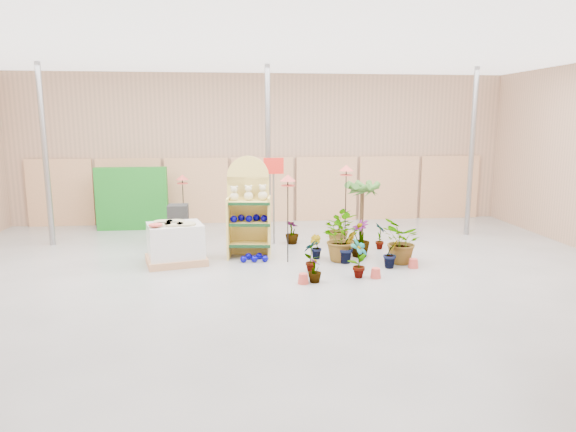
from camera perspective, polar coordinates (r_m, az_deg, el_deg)
name	(u,v)px	position (r m, az deg, el deg)	size (l,w,h in m)	color
room	(277,164)	(10.75, -1.25, 5.76)	(15.20, 12.10, 4.70)	gray
display_shelf	(249,211)	(11.87, -4.40, 0.58)	(1.04, 0.73, 2.32)	#D9BD5A
teddy_bears	(250,194)	(11.70, -4.29, 2.45)	(0.85, 0.22, 0.36)	beige
gazing_balls_shelf	(249,218)	(11.76, -4.37, -0.26)	(0.85, 0.29, 0.16)	#02008A
gazing_balls_floor	(254,258)	(11.58, -3.78, -4.67)	(0.63, 0.39, 0.15)	#02008A
pallet_stack	(175,244)	(11.57, -12.40, -3.00)	(1.47, 1.31, 0.93)	tan
charcoal_planters	(175,227)	(13.46, -12.48, -1.23)	(0.80, 0.50, 1.00)	black
trellis_stock	(132,199)	(15.39, -16.93, 1.86)	(2.00, 0.30, 1.80)	#19741D
offer_sign	(274,183)	(12.87, -1.61, 3.69)	(0.50, 0.08, 2.20)	gray
bird_table_front	(288,181)	(11.15, -0.02, 3.91)	(0.34, 0.34, 1.96)	black
bird_table_right	(346,171)	(12.12, 6.49, 4.97)	(0.34, 0.34, 2.09)	black
bird_table_back	(182,179)	(14.21, -11.66, 4.03)	(0.34, 0.34, 1.67)	black
palm	(362,188)	(13.03, 8.27, 3.13)	(0.70, 0.70, 1.70)	#4B341E
potted_plant_0	(311,255)	(10.74, 2.57, -4.40)	(0.36, 0.25, 0.69)	#356624
potted_plant_1	(347,247)	(11.43, 6.60, -3.41)	(0.40, 0.33, 0.74)	#356624
potted_plant_2	(339,238)	(11.57, 5.67, -2.45)	(0.94, 0.81, 1.04)	#356624
potted_plant_3	(360,238)	(12.01, 7.98, -2.46)	(0.48, 0.48, 0.86)	#356624
potted_plant_4	(380,236)	(12.75, 10.20, -2.20)	(0.35, 0.24, 0.66)	#356624
potted_plant_5	(316,247)	(11.75, 3.08, -3.44)	(0.30, 0.24, 0.54)	#356624
potted_plant_6	(337,228)	(12.96, 5.45, -1.37)	(0.80, 0.69, 0.88)	#356624
potted_plant_7	(315,270)	(10.07, 2.99, -6.03)	(0.27, 0.27, 0.49)	#356624
potted_plant_8	(359,259)	(10.38, 7.86, -4.70)	(0.42, 0.29, 0.80)	#356624
potted_plant_9	(391,253)	(11.23, 11.37, -4.09)	(0.35, 0.28, 0.63)	#356624
potted_plant_10	(403,241)	(11.52, 12.62, -2.77)	(0.91, 0.79, 1.02)	#356624
potted_plant_11	(292,232)	(13.10, 0.45, -1.80)	(0.34, 0.34, 0.61)	#356624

